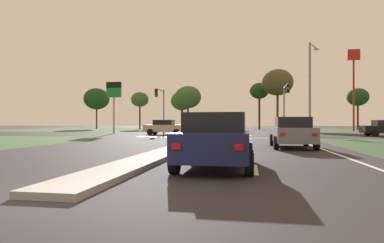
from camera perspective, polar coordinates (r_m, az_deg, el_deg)
The scene contains 33 objects.
ground_plane at distance 35.03m, azimuth 4.38°, elevation -2.31°, with size 200.00×200.00×0.00m, color #282628.
grass_verge_far_left at distance 65.99m, azimuth -16.07°, elevation -1.32°, with size 35.00×35.00×0.01m, color #385B2D.
grass_verge_far_right at distance 63.37m, azimuth 30.32°, elevation -1.34°, with size 35.00×35.00×0.01m, color #2D4C28.
median_island_near at distance 16.24m, azimuth -2.02°, elevation -4.49°, with size 1.20×22.00×0.14m, color gray.
median_island_far at distance 59.95m, azimuth 6.65°, elevation -1.38°, with size 1.20×36.00×0.14m, color gray.
lane_dash_near at distance 9.20m, azimuth 10.93°, elevation -8.19°, with size 0.14×2.00×0.01m, color silver.
lane_dash_second at distance 15.16m, azimuth 10.50°, elevation -5.04°, with size 0.14×2.00×0.01m, color silver.
lane_dash_third at distance 21.14m, azimuth 10.31°, elevation -3.67°, with size 0.14×2.00×0.01m, color silver.
lane_dash_fourth at distance 27.14m, azimuth 10.20°, elevation -2.91°, with size 0.14×2.00×0.01m, color silver.
lane_dash_fifth at distance 33.13m, azimuth 10.14°, elevation -2.42°, with size 0.14×2.00×0.01m, color silver.
edge_line_right at distance 17.26m, azimuth 21.65°, elevation -4.44°, with size 0.14×24.00×0.01m, color silver.
stop_bar_near at distance 27.88m, azimuth 10.81°, elevation -2.84°, with size 6.40×0.50×0.01m, color silver.
crosswalk_bar_near at distance 31.23m, azimuth -8.33°, elevation -2.56°, with size 0.70×2.80×0.01m, color silver.
crosswalk_bar_second at distance 30.89m, azimuth -6.30°, elevation -2.59°, with size 0.70×2.80×0.01m, color silver.
crosswalk_bar_third at distance 30.59m, azimuth -4.23°, elevation -2.61°, with size 0.70×2.80×0.01m, color silver.
crosswalk_bar_fourth at distance 30.33m, azimuth -2.12°, elevation -2.63°, with size 0.70×2.80×0.01m, color silver.
crosswalk_bar_fifth at distance 30.12m, azimuth 0.02°, elevation -2.65°, with size 0.70×2.80×0.01m, color silver.
car_beige_second at distance 35.04m, azimuth -4.72°, elevation -0.99°, with size 4.45×2.08×1.58m.
car_navy_third at distance 9.41m, azimuth 4.29°, elevation -3.19°, with size 2.06×4.38×1.55m.
car_grey_fourth at distance 17.57m, azimuth 17.02°, elevation -1.77°, with size 2.05×4.52×1.57m.
traffic_signal_far_right at distance 40.20m, azimuth 15.95°, elevation 3.66°, with size 0.32×4.47×5.83m.
traffic_signal_far_left at distance 41.62m, azimuth -5.41°, elevation 3.30°, with size 0.32×3.90×5.64m.
street_lamp_second at distance 32.35m, azimuth 19.92°, elevation 6.24°, with size 1.37×2.40×8.68m.
pedestrian_at_median at distance 43.93m, azimuth 5.16°, elevation -0.26°, with size 0.34×0.34×1.82m.
fastfood_pole_sign at distance 55.33m, azimuth 26.29°, elevation 7.75°, with size 1.80×0.40×12.32m.
fuel_price_totem at distance 39.58m, azimuth -13.44°, elevation 4.36°, with size 1.80×0.24×6.06m.
treeline_near at distance 71.10m, azimuth -16.26°, elevation 3.81°, with size 5.24×5.24×8.50m.
treeline_second at distance 66.53m, azimuth -9.06°, elevation 3.77°, with size 3.50×3.50×7.45m.
treeline_third at distance 66.16m, azimuth -1.76°, elevation 3.58°, with size 4.49×4.49×7.61m.
treeline_fourth at distance 62.91m, azimuth -0.71°, elevation 4.25°, with size 5.04×5.04×8.35m.
treeline_fifth at distance 63.63m, azimuth 11.63°, elevation 5.17°, with size 3.59×3.59×8.87m.
treeline_sixth at distance 59.73m, azimuth 14.65°, elevation 6.57°, with size 5.43×5.43×10.68m.
treeline_seventh at distance 66.53m, azimuth 26.88°, elevation 3.79°, with size 3.76×3.76×7.55m.
Camera 1 is at (3.33, -4.85, 1.28)m, focal length 30.67 mm.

